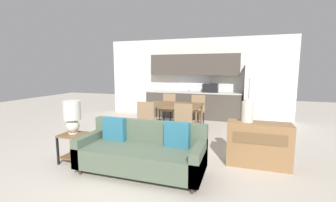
{
  "coord_description": "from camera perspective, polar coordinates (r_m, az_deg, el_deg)",
  "views": [
    {
      "loc": [
        1.54,
        -3.17,
        1.64
      ],
      "look_at": [
        0.03,
        1.5,
        0.95
      ],
      "focal_mm": 24.0,
      "sensor_mm": 36.0,
      "label": 1
    }
  ],
  "objects": [
    {
      "name": "ground_plane",
      "position": [
        3.89,
        -7.54,
        -17.02
      ],
      "size": [
        20.0,
        20.0,
        0.0
      ],
      "primitive_type": "plane",
      "color": "beige"
    },
    {
      "name": "couch",
      "position": [
        3.72,
        -6.48,
        -12.68
      ],
      "size": [
        2.0,
        0.8,
        0.83
      ],
      "color": "#3D2D1E",
      "rests_on": "ground_plane"
    },
    {
      "name": "side_table",
      "position": [
        4.38,
        -22.83,
        -9.86
      ],
      "size": [
        0.41,
        0.41,
        0.52
      ],
      "color": "brown",
      "rests_on": "ground_plane"
    },
    {
      "name": "dining_chair_far_left",
      "position": [
        6.8,
        -0.02,
        -1.57
      ],
      "size": [
        0.44,
        0.44,
        0.91
      ],
      "rotation": [
        0.0,
        0.0,
        -0.04
      ],
      "color": "#997A56",
      "rests_on": "ground_plane"
    },
    {
      "name": "wall_back",
      "position": [
        7.96,
        6.84,
        5.87
      ],
      "size": [
        6.4,
        0.07,
        2.7
      ],
      "color": "silver",
      "rests_on": "ground_plane"
    },
    {
      "name": "table_lamp",
      "position": [
        4.29,
        -23.18,
        -3.32
      ],
      "size": [
        0.3,
        0.3,
        0.58
      ],
      "color": "silver",
      "rests_on": "side_table"
    },
    {
      "name": "dining_chair_near_right",
      "position": [
        5.04,
        4.16,
        -5.0
      ],
      "size": [
        0.44,
        0.44,
        0.91
      ],
      "rotation": [
        0.0,
        0.0,
        3.19
      ],
      "color": "#997A56",
      "rests_on": "ground_plane"
    },
    {
      "name": "refrigerator",
      "position": [
        7.42,
        21.47,
        1.71
      ],
      "size": [
        0.71,
        0.79,
        1.8
      ],
      "color": "white",
      "rests_on": "ground_plane"
    },
    {
      "name": "vase",
      "position": [
        4.05,
        19.52,
        -2.49
      ],
      "size": [
        0.2,
        0.2,
        0.39
      ],
      "color": "beige",
      "rests_on": "credenza"
    },
    {
      "name": "dining_chair_near_left",
      "position": [
        5.32,
        -5.35,
        -4.32
      ],
      "size": [
        0.47,
        0.47,
        0.91
      ],
      "rotation": [
        0.0,
        0.0,
        3.28
      ],
      "color": "#997A56",
      "rests_on": "ground_plane"
    },
    {
      "name": "dining_table",
      "position": [
        5.84,
        1.62,
        -1.42
      ],
      "size": [
        1.42,
        0.9,
        0.75
      ],
      "color": "brown",
      "rests_on": "ground_plane"
    },
    {
      "name": "dining_chair_far_right",
      "position": [
        6.52,
        7.43,
        -2.06
      ],
      "size": [
        0.44,
        0.44,
        0.91
      ],
      "rotation": [
        0.0,
        0.0,
        -0.04
      ],
      "color": "#997A56",
      "rests_on": "ground_plane"
    },
    {
      "name": "kitchen_counter",
      "position": [
        7.69,
        6.43,
        2.0
      ],
      "size": [
        3.2,
        0.65,
        2.15
      ],
      "color": "#4C443D",
      "rests_on": "ground_plane"
    },
    {
      "name": "credenza",
      "position": [
        4.18,
        21.95,
        -10.16
      ],
      "size": [
        1.03,
        0.4,
        0.75
      ],
      "color": "olive",
      "rests_on": "ground_plane"
    }
  ]
}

